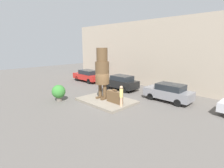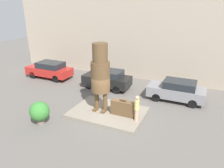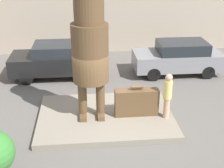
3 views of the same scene
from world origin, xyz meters
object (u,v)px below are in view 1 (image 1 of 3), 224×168
giant_suitcase (115,97)px  tourist (121,95)px  parked_car_grey (169,92)px  planter_pot (59,92)px  statue_figure (102,70)px  parked_car_black (121,82)px  parked_car_red (88,75)px

giant_suitcase → tourist: bearing=-17.0°
parked_car_grey → planter_pot: parked_car_grey is taller
giant_suitcase → parked_car_grey: 4.89m
planter_pot → giant_suitcase: bearing=33.0°
statue_figure → parked_car_black: statue_figure is taller
statue_figure → parked_car_red: (-7.77, 4.26, -1.97)m
tourist → parked_car_red: 11.35m
tourist → parked_car_grey: size_ratio=0.40×
statue_figure → parked_car_black: bearing=110.3°
statue_figure → giant_suitcase: bearing=-2.0°
statue_figure → planter_pot: bearing=-133.4°
giant_suitcase → parked_car_black: bearing=126.5°
giant_suitcase → parked_car_red: (-9.35, 4.31, 0.16)m
parked_car_red → planter_pot: size_ratio=3.02×
tourist → planter_pot: tourist is taller
tourist → parked_car_red: tourist is taller
statue_figure → parked_car_grey: (4.26, 4.03, -1.99)m
statue_figure → planter_pot: (-2.67, -2.82, -1.98)m
giant_suitcase → parked_car_black: (-3.12, 4.22, 0.16)m
giant_suitcase → statue_figure: bearing=178.0°
statue_figure → tourist: 3.13m
parked_car_black → planter_pot: bearing=80.8°
planter_pot → parked_car_red: bearing=125.7°
tourist → parked_car_black: size_ratio=0.41×
parked_car_red → parked_car_grey: (12.04, -0.23, -0.02)m
parked_car_red → parked_car_black: bearing=179.1°
giant_suitcase → parked_car_grey: (2.68, 4.09, 0.14)m
giant_suitcase → parked_car_red: size_ratio=0.35×
giant_suitcase → tourist: (1.01, -0.31, 0.42)m
tourist → parked_car_grey: (1.67, 4.39, -0.27)m
parked_car_black → parked_car_grey: (5.80, -0.13, -0.02)m
tourist → giant_suitcase: bearing=163.0°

